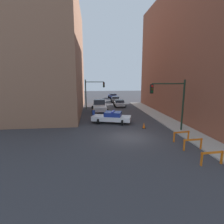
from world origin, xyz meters
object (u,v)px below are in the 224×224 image
police_car (112,117)px  parked_car_near (119,103)px  traffic_light_far (92,90)px  parked_car_mid (115,99)px  barrier_back (181,135)px  traffic_cone (144,125)px  traffic_light_near (173,98)px  pedestrian_crossing (93,115)px  barrier_front (212,156)px  barrier_mid (193,142)px  white_truck (99,106)px  parked_car_far (113,96)px

police_car → parked_car_near: size_ratio=1.15×
traffic_light_far → parked_car_near: (5.28, 2.27, -2.72)m
parked_car_mid → barrier_back: size_ratio=2.79×
barrier_back → traffic_cone: barrier_back is taller
barrier_back → traffic_light_far: bearing=113.9°
traffic_light_near → pedestrian_crossing: 9.88m
parked_car_near → parked_car_mid: (0.13, 6.66, 0.00)m
pedestrian_crossing → barrier_front: 14.44m
traffic_light_far → pedestrian_crossing: bearing=-89.4°
parked_car_near → parked_car_mid: same height
parked_car_near → barrier_mid: parked_car_near is taller
police_car → barrier_front: size_ratio=3.15×
barrier_front → barrier_back: (0.21, 4.25, 0.00)m
barrier_mid → white_truck: bearing=110.8°
traffic_light_far → parked_car_far: bearing=70.6°
parked_car_near → pedestrian_crossing: size_ratio=2.65×
police_car → barrier_front: (5.10, -11.29, -0.11)m
traffic_light_far → barrier_front: bearing=-70.9°
pedestrian_crossing → white_truck: bearing=154.8°
parked_car_mid → barrier_front: size_ratio=2.78×
police_car → parked_car_far: 26.65m
parked_car_far → traffic_cone: 29.17m
traffic_light_near → parked_car_near: bearing=99.4°
parked_car_mid → white_truck: bearing=-105.5°
barrier_front → traffic_cone: 8.76m
parked_car_near → pedestrian_crossing: 12.48m
pedestrian_crossing → parked_car_far: bearing=151.3°
parked_car_mid → barrier_back: 26.29m
traffic_light_near → parked_car_far: (-2.32, 30.55, -2.86)m
parked_car_mid → parked_car_far: (0.30, 7.28, 0.00)m
pedestrian_crossing → barrier_back: 11.13m
pedestrian_crossing → barrier_front: (7.33, -12.44, -0.24)m
traffic_light_near → barrier_back: traffic_light_near is taller
police_car → pedestrian_crossing: 2.51m
parked_car_far → barrier_back: bearing=-91.9°
barrier_mid → traffic_cone: barrier_mid is taller
traffic_light_far → parked_car_far: traffic_light_far is taller
parked_car_near → barrier_mid: 21.55m
traffic_light_near → barrier_back: size_ratio=3.27×
parked_car_near → parked_car_far: size_ratio=0.99×
barrier_back → barrier_front: bearing=-92.9°
traffic_light_near → white_truck: size_ratio=0.96×
police_car → parked_car_far: bearing=9.8°
parked_car_mid → barrier_mid: (2.15, -28.09, -0.06)m
barrier_mid → barrier_back: same height
police_car → parked_car_near: bearing=3.8°
parked_car_far → pedestrian_crossing: pedestrian_crossing is taller
parked_car_mid → barrier_mid: size_ratio=2.78×
police_car → traffic_cone: bearing=-113.0°
traffic_light_near → parked_car_mid: traffic_light_near is taller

